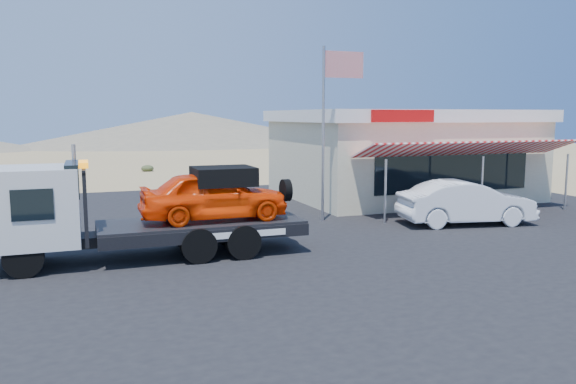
% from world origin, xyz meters
% --- Properties ---
extents(ground, '(120.00, 120.00, 0.00)m').
position_xyz_m(ground, '(0.00, 0.00, 0.00)').
color(ground, '#9D8259').
rests_on(ground, ground).
extents(asphalt_lot, '(32.00, 24.00, 0.02)m').
position_xyz_m(asphalt_lot, '(2.00, 3.00, 0.01)').
color(asphalt_lot, black).
rests_on(asphalt_lot, ground).
extents(tow_truck, '(7.62, 2.26, 2.55)m').
position_xyz_m(tow_truck, '(-1.65, 1.25, 1.37)').
color(tow_truck, black).
rests_on(tow_truck, asphalt_lot).
extents(white_sedan, '(4.71, 2.36, 1.48)m').
position_xyz_m(white_sedan, '(8.99, 2.22, 0.76)').
color(white_sedan, silver).
rests_on(white_sedan, asphalt_lot).
extents(jerky_store, '(10.40, 9.97, 3.90)m').
position_xyz_m(jerky_store, '(10.50, 8.97, 1.99)').
color(jerky_store, beige).
rests_on(jerky_store, asphalt_lot).
extents(flagpole, '(1.55, 0.10, 6.00)m').
position_xyz_m(flagpole, '(4.93, 4.50, 3.76)').
color(flagpole, '#99999E').
rests_on(flagpole, asphalt_lot).
extents(distant_hills, '(126.00, 48.00, 4.20)m').
position_xyz_m(distant_hills, '(-9.77, 55.14, 1.89)').
color(distant_hills, '#726B59').
rests_on(distant_hills, ground).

